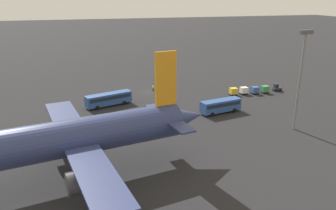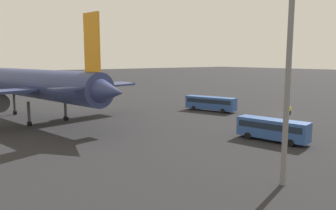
{
  "view_description": "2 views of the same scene",
  "coord_description": "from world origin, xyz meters",
  "px_view_note": "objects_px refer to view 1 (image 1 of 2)",
  "views": [
    {
      "loc": [
        19.18,
        87.94,
        26.52
      ],
      "look_at": [
        -0.09,
        19.95,
        2.55
      ],
      "focal_mm": 35.0,
      "sensor_mm": 36.0,
      "label": 1
    },
    {
      "loc": [
        -39.63,
        60.94,
        11.64
      ],
      "look_at": [
        1.44,
        29.52,
        4.32
      ],
      "focal_mm": 35.0,
      "sensor_mm": 36.0,
      "label": 2
    }
  ],
  "objects_px": {
    "shuttle_bus_far": "(221,105)",
    "baggage_tug": "(277,88)",
    "shuttle_bus_near": "(109,98)",
    "cargo_cart_yellow": "(233,91)",
    "cargo_cart_green": "(265,89)",
    "cargo_cart_blue": "(255,90)",
    "airplane": "(68,139)",
    "cargo_cart_white": "(244,90)",
    "worker_person": "(153,88)"
  },
  "relations": [
    {
      "from": "airplane",
      "to": "baggage_tug",
      "type": "relative_size",
      "value": 18.14
    },
    {
      "from": "baggage_tug",
      "to": "cargo_cart_green",
      "type": "bearing_deg",
      "value": 16.42
    },
    {
      "from": "cargo_cart_yellow",
      "to": "airplane",
      "type": "bearing_deg",
      "value": 37.81
    },
    {
      "from": "shuttle_bus_far",
      "to": "cargo_cart_blue",
      "type": "distance_m",
      "value": 19.5
    },
    {
      "from": "cargo_cart_green",
      "to": "cargo_cart_yellow",
      "type": "relative_size",
      "value": 1.0
    },
    {
      "from": "baggage_tug",
      "to": "cargo_cart_blue",
      "type": "bearing_deg",
      "value": 11.74
    },
    {
      "from": "worker_person",
      "to": "cargo_cart_blue",
      "type": "bearing_deg",
      "value": 158.4
    },
    {
      "from": "cargo_cart_yellow",
      "to": "cargo_cart_white",
      "type": "bearing_deg",
      "value": 179.66
    },
    {
      "from": "cargo_cart_yellow",
      "to": "baggage_tug",
      "type": "bearing_deg",
      "value": -177.83
    },
    {
      "from": "worker_person",
      "to": "shuttle_bus_far",
      "type": "bearing_deg",
      "value": 116.56
    },
    {
      "from": "airplane",
      "to": "cargo_cart_yellow",
      "type": "height_order",
      "value": "airplane"
    },
    {
      "from": "cargo_cart_blue",
      "to": "cargo_cart_yellow",
      "type": "xyz_separation_m",
      "value": [
        6.4,
        -0.48,
        0.0
      ]
    },
    {
      "from": "shuttle_bus_far",
      "to": "cargo_cart_yellow",
      "type": "distance_m",
      "value": 15.2
    },
    {
      "from": "cargo_cart_green",
      "to": "airplane",
      "type": "bearing_deg",
      "value": 32.07
    },
    {
      "from": "airplane",
      "to": "shuttle_bus_near",
      "type": "height_order",
      "value": "airplane"
    },
    {
      "from": "baggage_tug",
      "to": "cargo_cart_yellow",
      "type": "distance_m",
      "value": 14.03
    },
    {
      "from": "cargo_cart_blue",
      "to": "cargo_cart_yellow",
      "type": "distance_m",
      "value": 6.41
    },
    {
      "from": "baggage_tug",
      "to": "cargo_cart_white",
      "type": "height_order",
      "value": "baggage_tug"
    },
    {
      "from": "shuttle_bus_far",
      "to": "worker_person",
      "type": "height_order",
      "value": "shuttle_bus_far"
    },
    {
      "from": "shuttle_bus_near",
      "to": "cargo_cart_yellow",
      "type": "bearing_deg",
      "value": 161.56
    },
    {
      "from": "cargo_cart_green",
      "to": "cargo_cart_yellow",
      "type": "distance_m",
      "value": 9.6
    },
    {
      "from": "shuttle_bus_near",
      "to": "cargo_cart_green",
      "type": "bearing_deg",
      "value": 161.1
    },
    {
      "from": "worker_person",
      "to": "cargo_cart_blue",
      "type": "distance_m",
      "value": 28.8
    },
    {
      "from": "shuttle_bus_near",
      "to": "cargo_cart_green",
      "type": "xyz_separation_m",
      "value": [
        -43.65,
        0.7,
        -0.73
      ]
    },
    {
      "from": "shuttle_bus_near",
      "to": "worker_person",
      "type": "xyz_separation_m",
      "value": [
        -13.68,
        -9.85,
        -1.05
      ]
    },
    {
      "from": "cargo_cart_yellow",
      "to": "shuttle_bus_near",
      "type": "bearing_deg",
      "value": -0.47
    },
    {
      "from": "baggage_tug",
      "to": "cargo_cart_yellow",
      "type": "relative_size",
      "value": 1.21
    },
    {
      "from": "cargo_cart_green",
      "to": "cargo_cart_white",
      "type": "relative_size",
      "value": 1.0
    },
    {
      "from": "airplane",
      "to": "cargo_cart_white",
      "type": "height_order",
      "value": "airplane"
    },
    {
      "from": "shuttle_bus_near",
      "to": "cargo_cart_blue",
      "type": "distance_m",
      "value": 40.47
    },
    {
      "from": "worker_person",
      "to": "cargo_cart_green",
      "type": "relative_size",
      "value": 0.84
    },
    {
      "from": "airplane",
      "to": "cargo_cart_green",
      "type": "distance_m",
      "value": 62.43
    },
    {
      "from": "shuttle_bus_near",
      "to": "baggage_tug",
      "type": "height_order",
      "value": "shuttle_bus_near"
    },
    {
      "from": "shuttle_bus_far",
      "to": "cargo_cart_white",
      "type": "relative_size",
      "value": 5.03
    },
    {
      "from": "shuttle_bus_near",
      "to": "worker_person",
      "type": "height_order",
      "value": "shuttle_bus_near"
    },
    {
      "from": "worker_person",
      "to": "airplane",
      "type": "bearing_deg",
      "value": 62.46
    },
    {
      "from": "shuttle_bus_near",
      "to": "cargo_cart_blue",
      "type": "xyz_separation_m",
      "value": [
        -40.45,
        0.75,
        -0.73
      ]
    },
    {
      "from": "baggage_tug",
      "to": "cargo_cart_blue",
      "type": "height_order",
      "value": "baggage_tug"
    },
    {
      "from": "cargo_cart_blue",
      "to": "cargo_cart_yellow",
      "type": "bearing_deg",
      "value": -4.26
    },
    {
      "from": "shuttle_bus_far",
      "to": "baggage_tug",
      "type": "height_order",
      "value": "shuttle_bus_far"
    },
    {
      "from": "cargo_cart_green",
      "to": "cargo_cart_white",
      "type": "distance_m",
      "value": 6.41
    },
    {
      "from": "cargo_cart_blue",
      "to": "cargo_cart_white",
      "type": "relative_size",
      "value": 1.0
    },
    {
      "from": "airplane",
      "to": "shuttle_bus_near",
      "type": "xyz_separation_m",
      "value": [
        -9.03,
        -33.71,
        -4.98
      ]
    },
    {
      "from": "shuttle_bus_near",
      "to": "shuttle_bus_far",
      "type": "relative_size",
      "value": 1.15
    },
    {
      "from": "shuttle_bus_far",
      "to": "cargo_cart_blue",
      "type": "height_order",
      "value": "shuttle_bus_far"
    },
    {
      "from": "cargo_cart_white",
      "to": "cargo_cart_yellow",
      "type": "height_order",
      "value": "same"
    },
    {
      "from": "cargo_cart_green",
      "to": "cargo_cart_yellow",
      "type": "bearing_deg",
      "value": -2.55
    },
    {
      "from": "shuttle_bus_far",
      "to": "cargo_cart_green",
      "type": "xyz_separation_m",
      "value": [
        -18.92,
        -11.56,
        -0.7
      ]
    },
    {
      "from": "shuttle_bus_far",
      "to": "cargo_cart_yellow",
      "type": "height_order",
      "value": "shuttle_bus_far"
    },
    {
      "from": "shuttle_bus_far",
      "to": "airplane",
      "type": "bearing_deg",
      "value": 21.52
    }
  ]
}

